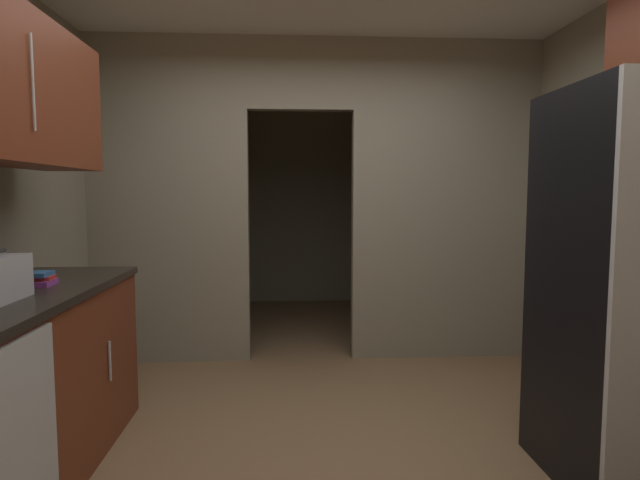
% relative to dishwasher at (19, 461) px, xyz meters
% --- Properties ---
extents(ground, '(20.00, 20.00, 0.00)m').
position_rel_dishwasher_xyz_m(ground, '(1.22, 0.74, -0.44)').
color(ground, brown).
extents(kitchen_partition, '(3.74, 0.12, 2.67)m').
position_rel_dishwasher_xyz_m(kitchen_partition, '(1.25, 2.52, 0.96)').
color(kitchen_partition, gray).
rests_on(kitchen_partition, ground).
extents(adjoining_room_shell, '(3.74, 2.48, 2.67)m').
position_rel_dishwasher_xyz_m(adjoining_room_shell, '(1.22, 4.27, 0.90)').
color(adjoining_room_shell, gray).
rests_on(adjoining_room_shell, ground).
extents(lower_cabinet_run, '(0.66, 1.94, 0.94)m').
position_rel_dishwasher_xyz_m(lower_cabinet_run, '(-0.32, 0.54, 0.03)').
color(lower_cabinet_run, maroon).
rests_on(lower_cabinet_run, ground).
extents(dishwasher, '(0.02, 0.56, 0.88)m').
position_rel_dishwasher_xyz_m(dishwasher, '(0.00, 0.00, 0.00)').
color(dishwasher, '#B7BABC').
rests_on(dishwasher, ground).
extents(book_stack, '(0.13, 0.16, 0.07)m').
position_rel_dishwasher_xyz_m(book_stack, '(-0.28, 0.82, 0.53)').
color(book_stack, '#8C3893').
rests_on(book_stack, lower_cabinet_run).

